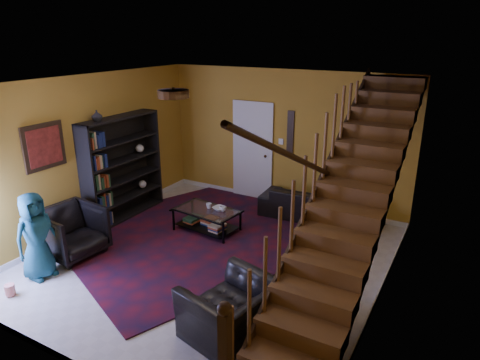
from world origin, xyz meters
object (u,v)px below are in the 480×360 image
object	(u,v)px
armchair_right	(231,310)
bookshelf	(123,170)
armchair_left	(72,232)
coffee_table	(207,219)
sofa	(313,204)

from	to	relation	value
armchair_right	bookshelf	bearing A→B (deg)	-105.90
armchair_left	armchair_right	bearing A→B (deg)	-92.14
armchair_left	bookshelf	bearing A→B (deg)	17.93
armchair_left	coffee_table	distance (m)	2.30
bookshelf	coffee_table	size ratio (longest dim) A/B	1.67
armchair_left	coffee_table	world-z (taller)	armchair_left
bookshelf	sofa	bearing A→B (deg)	27.43
sofa	armchair_left	world-z (taller)	armchair_left
sofa	armchair_left	xyz separation A→B (m)	(-2.92, -3.30, 0.11)
coffee_table	bookshelf	bearing A→B (deg)	-173.71
sofa	armchair_right	world-z (taller)	armchair_right
bookshelf	armchair_left	xyz separation A→B (m)	(0.35, -1.60, -0.55)
bookshelf	armchair_left	world-z (taller)	bookshelf
armchair_right	coffee_table	world-z (taller)	armchair_right
sofa	coffee_table	xyz separation A→B (m)	(-1.50, -1.50, -0.05)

